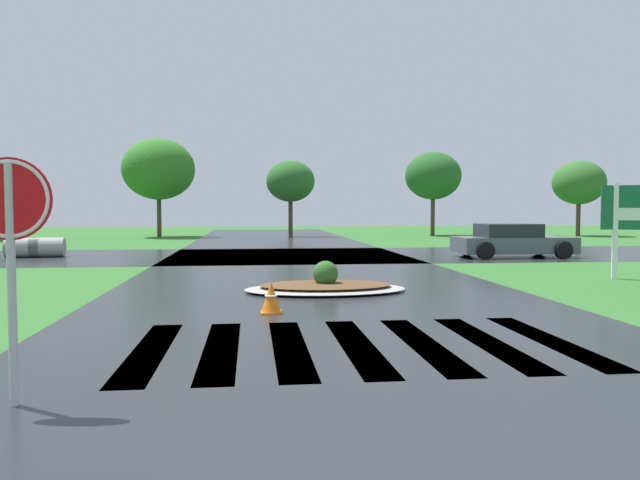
{
  "coord_description": "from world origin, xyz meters",
  "views": [
    {
      "loc": [
        -1.4,
        -3.11,
        1.83
      ],
      "look_at": [
        0.07,
        9.85,
        1.15
      ],
      "focal_mm": 34.14,
      "sensor_mm": 36.0,
      "label": 1
    }
  ],
  "objects_px": {
    "median_island": "(325,286)",
    "traffic_cone": "(271,298)",
    "drainage_pipe_stack": "(35,248)",
    "stop_sign": "(10,223)",
    "car_blue_compact": "(512,241)"
  },
  "relations": [
    {
      "from": "drainage_pipe_stack",
      "to": "stop_sign",
      "type": "bearing_deg",
      "value": -71.91
    },
    {
      "from": "median_island",
      "to": "traffic_cone",
      "type": "relative_size",
      "value": 6.38
    },
    {
      "from": "drainage_pipe_stack",
      "to": "car_blue_compact",
      "type": "bearing_deg",
      "value": -6.4
    },
    {
      "from": "stop_sign",
      "to": "car_blue_compact",
      "type": "bearing_deg",
      "value": 53.84
    },
    {
      "from": "stop_sign",
      "to": "car_blue_compact",
      "type": "xyz_separation_m",
      "value": [
        11.93,
        15.99,
        -1.1
      ]
    },
    {
      "from": "traffic_cone",
      "to": "median_island",
      "type": "bearing_deg",
      "value": 64.09
    },
    {
      "from": "stop_sign",
      "to": "car_blue_compact",
      "type": "distance_m",
      "value": 19.98
    },
    {
      "from": "stop_sign",
      "to": "drainage_pipe_stack",
      "type": "distance_m",
      "value": 18.97
    },
    {
      "from": "drainage_pipe_stack",
      "to": "traffic_cone",
      "type": "xyz_separation_m",
      "value": [
        8.4,
        -13.24,
        -0.1
      ]
    },
    {
      "from": "median_island",
      "to": "traffic_cone",
      "type": "distance_m",
      "value": 2.94
    },
    {
      "from": "median_island",
      "to": "traffic_cone",
      "type": "xyz_separation_m",
      "value": [
        -1.28,
        -2.64,
        0.14
      ]
    },
    {
      "from": "car_blue_compact",
      "to": "drainage_pipe_stack",
      "type": "height_order",
      "value": "car_blue_compact"
    },
    {
      "from": "median_island",
      "to": "drainage_pipe_stack",
      "type": "height_order",
      "value": "drainage_pipe_stack"
    },
    {
      "from": "traffic_cone",
      "to": "stop_sign",
      "type": "bearing_deg",
      "value": -118.03
    },
    {
      "from": "drainage_pipe_stack",
      "to": "traffic_cone",
      "type": "bearing_deg",
      "value": -57.59
    }
  ]
}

